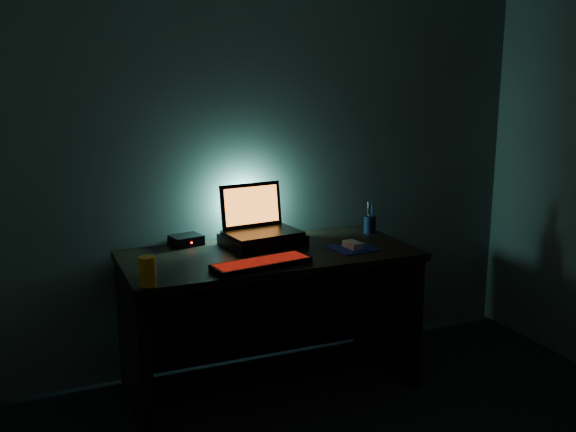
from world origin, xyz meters
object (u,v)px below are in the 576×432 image
(pen_cup, at_px, (370,225))
(laptop, at_px, (258,222))
(router, at_px, (186,240))
(juice_glass, at_px, (147,271))
(keyboard, at_px, (261,264))
(mouse, at_px, (353,245))

(pen_cup, bearing_deg, laptop, 177.63)
(laptop, distance_m, router, 0.40)
(router, bearing_deg, laptop, -30.33)
(pen_cup, relative_size, juice_glass, 0.76)
(juice_glass, relative_size, router, 0.70)
(laptop, height_order, router, laptop)
(juice_glass, distance_m, router, 0.68)
(juice_glass, bearing_deg, pen_cup, 18.40)
(keyboard, height_order, juice_glass, juice_glass)
(laptop, height_order, pen_cup, laptop)
(mouse, bearing_deg, pen_cup, 39.72)
(laptop, distance_m, mouse, 0.52)
(mouse, height_order, juice_glass, juice_glass)
(laptop, distance_m, keyboard, 0.44)
(keyboard, bearing_deg, router, 104.81)
(laptop, distance_m, juice_glass, 0.84)
(laptop, relative_size, pen_cup, 4.19)
(keyboard, relative_size, mouse, 4.56)
(keyboard, relative_size, router, 2.72)
(laptop, relative_size, juice_glass, 3.20)
(mouse, distance_m, juice_glass, 1.12)
(laptop, bearing_deg, keyboard, -115.86)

